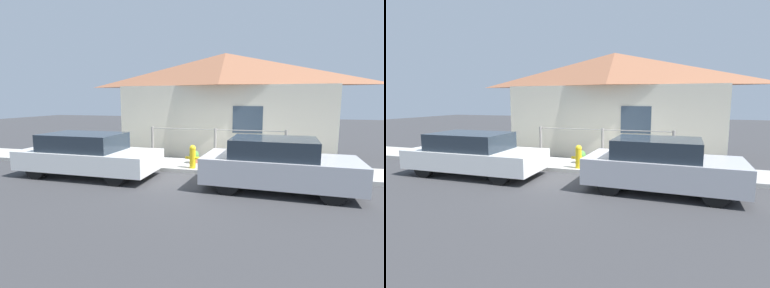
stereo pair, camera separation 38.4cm
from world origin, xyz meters
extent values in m
plane|color=#38383A|center=(0.00, 0.00, 0.00)|extent=(60.00, 60.00, 0.00)
cube|color=#B2AFA8|center=(0.00, 0.87, 0.06)|extent=(24.00, 1.74, 0.13)
cube|color=beige|center=(0.00, 2.53, 1.42)|extent=(8.34, 0.12, 2.85)
cube|color=#384756|center=(1.04, 2.46, 1.57)|extent=(1.10, 0.04, 1.00)
pyramid|color=#A36647|center=(0.00, 3.57, 3.50)|extent=(8.74, 2.20, 1.31)
cylinder|color=gray|center=(-2.40, 1.59, 0.71)|extent=(0.10, 0.10, 1.17)
cylinder|color=gray|center=(0.00, 1.59, 0.71)|extent=(0.10, 0.10, 1.17)
cylinder|color=gray|center=(2.40, 1.59, 0.71)|extent=(0.10, 0.10, 1.17)
cylinder|color=gray|center=(0.00, 1.59, 1.25)|extent=(4.80, 0.03, 0.03)
cube|color=white|center=(-3.35, -1.05, 0.51)|extent=(4.17, 1.74, 0.56)
cube|color=#232D38|center=(-3.51, -1.05, 1.04)|extent=(2.30, 1.53, 0.50)
cylinder|color=black|center=(-2.05, -0.31, 0.31)|extent=(0.63, 0.20, 0.63)
cylinder|color=black|center=(-2.06, -1.80, 0.31)|extent=(0.63, 0.20, 0.63)
cylinder|color=black|center=(-4.64, -0.30, 0.31)|extent=(0.63, 0.20, 0.63)
cylinder|color=black|center=(-4.64, -1.80, 0.31)|extent=(0.63, 0.20, 0.63)
cube|color=#B7B7BC|center=(2.17, -1.05, 0.54)|extent=(3.85, 1.85, 0.65)
cube|color=#232D38|center=(2.02, -1.05, 1.10)|extent=(2.14, 1.58, 0.47)
cylinder|color=black|center=(3.37, -0.35, 0.30)|extent=(0.60, 0.22, 0.59)
cylinder|color=black|center=(3.32, -1.83, 0.30)|extent=(0.60, 0.22, 0.59)
cylinder|color=black|center=(1.02, -0.27, 0.30)|extent=(0.60, 0.22, 0.59)
cylinder|color=black|center=(0.97, -1.75, 0.30)|extent=(0.60, 0.22, 0.59)
cylinder|color=yellow|center=(-0.46, 0.25, 0.43)|extent=(0.20, 0.20, 0.60)
sphere|color=yellow|center=(-0.46, 0.25, 0.77)|extent=(0.21, 0.21, 0.21)
cylinder|color=yellow|center=(-0.60, 0.25, 0.46)|extent=(0.18, 0.09, 0.09)
cylinder|color=yellow|center=(-0.32, 0.25, 0.46)|extent=(0.18, 0.09, 0.09)
cylinder|color=#9E5638|center=(-0.62, 1.02, 0.20)|extent=(0.27, 0.27, 0.15)
sphere|color=#4C8E3D|center=(-0.62, 1.02, 0.41)|extent=(0.34, 0.34, 0.34)
cylinder|color=brown|center=(-3.64, 1.11, 0.22)|extent=(0.30, 0.30, 0.17)
sphere|color=#2D6B2D|center=(-3.64, 1.11, 0.45)|extent=(0.39, 0.39, 0.39)
camera|label=1|loc=(2.05, -8.78, 2.30)|focal=28.00mm
camera|label=2|loc=(2.41, -8.67, 2.30)|focal=28.00mm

